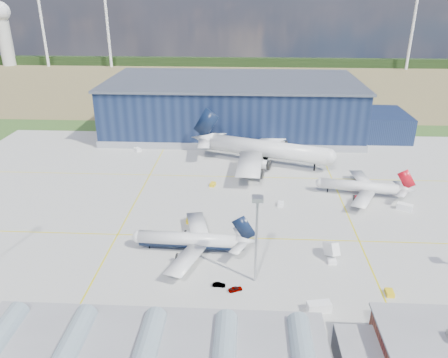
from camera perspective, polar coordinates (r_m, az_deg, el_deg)
ground at (r=136.33m, az=-0.32°, el=-5.47°), size 600.00×600.00×0.00m
apron at (r=145.14m, az=-0.08°, el=-3.56°), size 220.00×160.00×0.08m
farmland at (r=345.55m, az=1.87°, el=12.43°), size 600.00×220.00×0.01m
treeline at (r=423.74m, az=2.14°, el=15.02°), size 600.00×8.00×8.00m
horizon_dressing at (r=459.75m, az=-23.69°, el=17.65°), size 440.20×18.00×70.00m
hangar at (r=220.76m, az=1.87°, el=9.19°), size 145.00×62.00×26.10m
light_mast_center at (r=102.47m, az=4.30°, el=-6.15°), size 2.60×2.60×23.00m
airliner_navy at (r=119.13m, az=-4.78°, el=-7.03°), size 36.52×35.81×11.35m
airliner_red at (r=157.29m, az=17.34°, el=-0.29°), size 39.27×38.69×10.94m
airliner_widebody at (r=177.49m, az=5.76°, el=5.01°), size 79.05×78.22×20.34m
gse_tug_a at (r=135.72m, az=-4.46°, el=-5.36°), size 2.06×3.37×1.40m
gse_tug_b at (r=112.81m, az=20.80°, el=-13.74°), size 1.84×2.70×1.15m
gse_van_a at (r=103.32m, az=12.28°, el=-16.01°), size 5.68×3.27×2.33m
gse_cart_a at (r=146.43m, az=7.41°, el=-3.26°), size 2.27×3.04×1.21m
gse_van_b at (r=153.76m, az=22.52°, el=-3.41°), size 5.39×4.27×2.25m
gse_tug_c at (r=159.57m, az=-1.48°, el=-0.72°), size 2.36×3.20×1.26m
gse_cart_b at (r=198.48m, az=-11.22°, el=3.79°), size 3.71×3.84×1.39m
gse_van_c at (r=97.63m, az=4.32°, el=-18.08°), size 5.74×3.31×2.61m
airstair at (r=121.34m, az=13.78°, el=-9.28°), size 3.71×5.72×3.40m
car_a at (r=107.11m, az=1.49°, el=-14.16°), size 3.67×2.61×1.16m
car_b at (r=108.43m, az=-0.67°, el=-13.65°), size 3.22×1.25×1.05m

